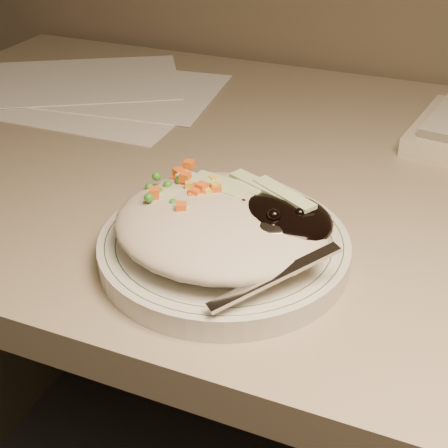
% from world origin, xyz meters
% --- Properties ---
extents(desk, '(1.40, 0.70, 0.74)m').
position_xyz_m(desk, '(0.00, 1.38, 0.54)').
color(desk, gray).
rests_on(desk, ground).
extents(plate, '(0.23, 0.23, 0.02)m').
position_xyz_m(plate, '(-0.09, 1.17, 0.75)').
color(plate, silver).
rests_on(plate, desk).
extents(plate_rim, '(0.22, 0.22, 0.00)m').
position_xyz_m(plate_rim, '(-0.09, 1.17, 0.76)').
color(plate_rim, '#144723').
rests_on(plate_rim, plate).
extents(meal, '(0.21, 0.19, 0.05)m').
position_xyz_m(meal, '(-0.08, 1.17, 0.78)').
color(meal, '#B0A78F').
rests_on(meal, plate).
extents(papers, '(0.42, 0.34, 0.00)m').
position_xyz_m(papers, '(-0.43, 1.50, 0.74)').
color(papers, white).
rests_on(papers, desk).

